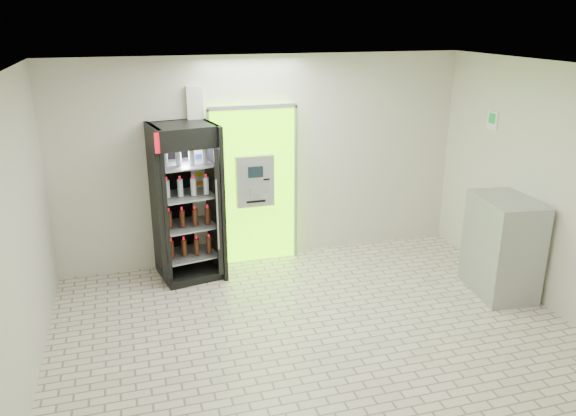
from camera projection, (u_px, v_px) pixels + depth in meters
name	position (u px, v px, depth m)	size (l,w,h in m)	color
ground	(320.00, 339.00, 6.40)	(6.00, 6.00, 0.00)	beige
room_shell	(323.00, 185.00, 5.80)	(6.00, 6.00, 6.00)	beige
atm_assembly	(253.00, 184.00, 8.16)	(1.30, 0.24, 2.33)	#73FF00
pillar	(199.00, 179.00, 7.94)	(0.22, 0.11, 2.60)	silver
beverage_cooler	(187.00, 205.00, 7.68)	(0.94, 0.89, 2.16)	black
steel_cabinet	(502.00, 246.00, 7.31)	(0.78, 1.05, 1.30)	#999CA0
exit_sign	(492.00, 120.00, 7.78)	(0.02, 0.22, 0.26)	white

